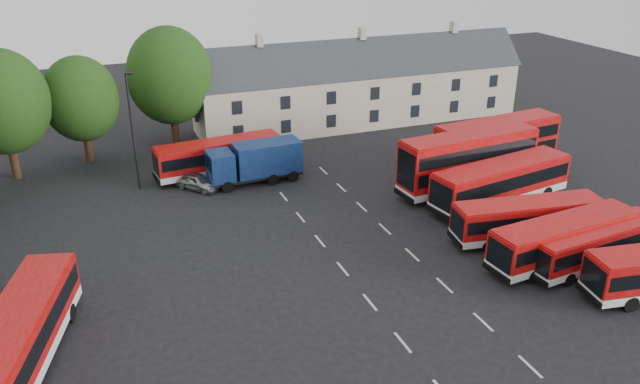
# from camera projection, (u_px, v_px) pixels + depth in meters

# --- Properties ---
(ground) EXTENTS (140.00, 140.00, 0.00)m
(ground) POSITION_uv_depth(u_px,v_px,m) (356.00, 285.00, 37.82)
(ground) COLOR black
(ground) RESTS_ON ground
(lane_markings) EXTENTS (5.15, 33.80, 0.01)m
(lane_markings) POSITION_uv_depth(u_px,v_px,m) (378.00, 262.00, 40.35)
(lane_markings) COLOR beige
(lane_markings) RESTS_ON ground
(terrace_houses) EXTENTS (35.70, 7.13, 10.06)m
(terrace_houses) POSITION_uv_depth(u_px,v_px,m) (361.00, 87.00, 66.46)
(terrace_houses) COLOR beige
(terrace_houses) RESTS_ON ground
(bus_row_b) EXTENTS (10.03, 3.22, 2.79)m
(bus_row_b) POSITION_uv_depth(u_px,v_px,m) (596.00, 243.00, 39.18)
(bus_row_b) COLOR silver
(bus_row_b) RESTS_ON ground
(bus_row_c) EXTENTS (10.91, 3.37, 3.04)m
(bus_row_c) POSITION_uv_depth(u_px,v_px,m) (565.00, 237.00, 39.58)
(bus_row_c) COLOR silver
(bus_row_c) RESTS_ON ground
(bus_row_d) EXTENTS (10.59, 3.93, 2.93)m
(bus_row_d) POSITION_uv_depth(u_px,v_px,m) (528.00, 217.00, 42.36)
(bus_row_d) COLOR silver
(bus_row_d) RESTS_ON ground
(bus_row_e) EXTENTS (12.35, 4.67, 3.41)m
(bus_row_e) POSITION_uv_depth(u_px,v_px,m) (501.00, 180.00, 47.62)
(bus_row_e) COLOR silver
(bus_row_e) RESTS_ON ground
(bus_dd_south) EXTENTS (12.02, 3.73, 4.85)m
(bus_dd_south) POSITION_uv_depth(u_px,v_px,m) (468.00, 159.00, 49.78)
(bus_dd_south) COLOR silver
(bus_dd_south) RESTS_ON ground
(bus_dd_north) EXTENTS (11.87, 3.88, 4.78)m
(bus_dd_north) POSITION_uv_depth(u_px,v_px,m) (497.00, 143.00, 53.26)
(bus_dd_north) COLOR silver
(bus_dd_north) RESTS_ON ground
(bus_west) EXTENTS (5.57, 11.72, 3.24)m
(bus_west) POSITION_uv_depth(u_px,v_px,m) (21.00, 334.00, 30.22)
(bus_west) COLOR silver
(bus_west) RESTS_ON ground
(bus_north) EXTENTS (11.06, 3.57, 3.07)m
(bus_north) POSITION_uv_depth(u_px,v_px,m) (219.00, 155.00, 53.25)
(bus_north) COLOR silver
(bus_north) RESTS_ON ground
(box_truck) EXTENTS (7.86, 2.76, 3.40)m
(box_truck) POSITION_uv_depth(u_px,v_px,m) (256.00, 161.00, 51.69)
(box_truck) COLOR black
(box_truck) RESTS_ON ground
(silver_car) EXTENTS (3.78, 4.06, 1.35)m
(silver_car) POSITION_uv_depth(u_px,v_px,m) (197.00, 181.00, 50.86)
(silver_car) COLOR #A5A8AD
(silver_car) RESTS_ON ground
(lamppost) EXTENTS (0.66, 0.44, 9.64)m
(lamppost) POSITION_uv_depth(u_px,v_px,m) (133.00, 129.00, 49.07)
(lamppost) COLOR black
(lamppost) RESTS_ON ground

